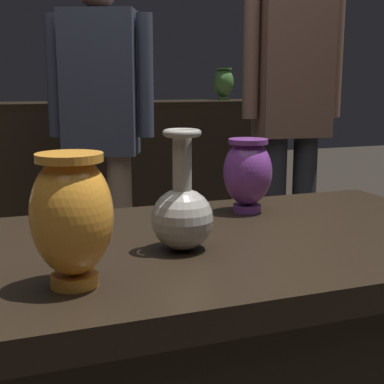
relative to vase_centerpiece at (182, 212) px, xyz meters
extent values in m
cube|color=black|center=(0.06, 0.05, -0.10)|extent=(1.20, 0.64, 0.05)
cube|color=black|center=(0.06, 2.25, -0.40)|extent=(2.60, 0.40, 0.95)
cube|color=black|center=(0.06, 2.25, 0.10)|extent=(2.60, 0.40, 0.04)
sphere|color=gray|center=(0.00, 0.00, -0.01)|extent=(0.11, 0.11, 0.11)
cylinder|color=gray|center=(0.00, 0.00, 0.09)|extent=(0.03, 0.03, 0.11)
torus|color=gray|center=(0.00, 0.00, 0.14)|extent=(0.07, 0.07, 0.01)
cylinder|color=orange|center=(-0.21, -0.12, -0.06)|extent=(0.07, 0.07, 0.02)
ellipsoid|color=orange|center=(-0.21, -0.12, 0.04)|extent=(0.12, 0.12, 0.18)
cylinder|color=orange|center=(-0.21, -0.12, 0.12)|extent=(0.10, 0.10, 0.01)
cylinder|color=#7A388E|center=(0.24, 0.23, -0.06)|extent=(0.07, 0.07, 0.02)
ellipsoid|color=#7A388E|center=(0.24, 0.23, 0.02)|extent=(0.11, 0.11, 0.15)
cylinder|color=#7A388E|center=(0.24, 0.23, 0.10)|extent=(0.09, 0.09, 0.01)
cylinder|color=red|center=(0.06, 2.17, 0.12)|extent=(0.04, 0.04, 0.01)
cylinder|color=red|center=(0.06, 2.17, 0.14)|extent=(0.02, 0.02, 0.03)
ellipsoid|color=red|center=(0.06, 2.17, 0.18)|extent=(0.09, 0.09, 0.04)
cylinder|color=#477A38|center=(1.10, 2.32, 0.13)|extent=(0.07, 0.07, 0.02)
ellipsoid|color=#477A38|center=(1.10, 2.32, 0.23)|extent=(0.13, 0.13, 0.18)
cylinder|color=#477A38|center=(1.10, 2.32, 0.31)|extent=(0.10, 0.10, 0.01)
cylinder|color=#846B56|center=(0.23, 1.50, -0.48)|extent=(0.11, 0.11, 0.78)
cylinder|color=#846B56|center=(0.09, 1.56, -0.48)|extent=(0.11, 0.11, 0.78)
cube|color=#333847|center=(0.16, 1.53, 0.22)|extent=(0.37, 0.29, 0.62)
cylinder|color=#333847|center=(0.34, 1.45, 0.25)|extent=(0.07, 0.07, 0.53)
cylinder|color=#333847|center=(-0.02, 1.61, 0.25)|extent=(0.07, 0.07, 0.53)
cylinder|color=#232328|center=(1.05, 1.28, -0.44)|extent=(0.11, 0.11, 0.86)
cylinder|color=#232328|center=(0.91, 1.29, -0.44)|extent=(0.11, 0.11, 0.86)
cube|color=brown|center=(0.98, 1.29, 0.32)|extent=(0.34, 0.22, 0.68)
cylinder|color=brown|center=(1.18, 1.26, 0.36)|extent=(0.07, 0.07, 0.58)
cylinder|color=brown|center=(0.78, 1.31, 0.36)|extent=(0.07, 0.07, 0.58)
camera|label=1|loc=(-0.32, -0.92, 0.23)|focal=51.90mm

